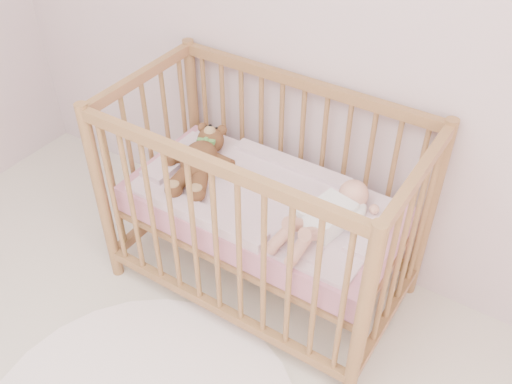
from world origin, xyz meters
The scene contains 6 objects.
wall_back centered at (0.00, 2.00, 1.35)m, with size 4.00×0.02×2.70m, color beige.
crib centered at (-0.16, 1.60, 0.50)m, with size 1.36×0.76×1.00m, color #9A6341, non-canonical shape.
mattress centered at (-0.16, 1.60, 0.49)m, with size 1.22×0.62×0.13m, color pink.
blanket centered at (-0.16, 1.60, 0.56)m, with size 1.10×0.58×0.06m, color #D190A2, non-canonical shape.
baby centered at (0.18, 1.58, 0.64)m, with size 0.28×0.58×0.14m, color white, non-canonical shape.
teddy_bear centered at (-0.48, 1.58, 0.65)m, with size 0.36×0.52×0.14m, color brown, non-canonical shape.
Camera 1 is at (0.87, -0.04, 2.20)m, focal length 40.00 mm.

